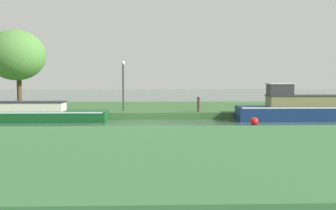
{
  "coord_description": "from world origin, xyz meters",
  "views": [
    {
      "loc": [
        0.72,
        -19.92,
        2.41
      ],
      "look_at": [
        1.42,
        1.2,
        0.9
      ],
      "focal_mm": 41.04,
      "sensor_mm": 36.0,
      "label": 1
    }
  ],
  "objects_px": {
    "forest_barge": "(13,113)",
    "mooring_post_near": "(199,104)",
    "willow_tree_left": "(16,55)",
    "lamp_post": "(123,80)",
    "channel_buoy": "(254,121)",
    "navy_narrowboat": "(318,108)"
  },
  "relations": [
    {
      "from": "forest_barge",
      "to": "mooring_post_near",
      "type": "distance_m",
      "value": 10.41
    },
    {
      "from": "willow_tree_left",
      "to": "lamp_post",
      "type": "xyz_separation_m",
      "value": [
        8.36,
        -5.71,
        -1.77
      ]
    },
    {
      "from": "mooring_post_near",
      "to": "channel_buoy",
      "type": "height_order",
      "value": "mooring_post_near"
    },
    {
      "from": "navy_narrowboat",
      "to": "channel_buoy",
      "type": "height_order",
      "value": "navy_narrowboat"
    },
    {
      "from": "forest_barge",
      "to": "mooring_post_near",
      "type": "xyz_separation_m",
      "value": [
        10.31,
        1.35,
        0.36
      ]
    },
    {
      "from": "willow_tree_left",
      "to": "lamp_post",
      "type": "height_order",
      "value": "willow_tree_left"
    },
    {
      "from": "willow_tree_left",
      "to": "lamp_post",
      "type": "relative_size",
      "value": 1.84
    },
    {
      "from": "forest_barge",
      "to": "lamp_post",
      "type": "height_order",
      "value": "lamp_post"
    },
    {
      "from": "forest_barge",
      "to": "channel_buoy",
      "type": "distance_m",
      "value": 12.92
    },
    {
      "from": "willow_tree_left",
      "to": "mooring_post_near",
      "type": "height_order",
      "value": "willow_tree_left"
    },
    {
      "from": "forest_barge",
      "to": "channel_buoy",
      "type": "bearing_deg",
      "value": -9.01
    },
    {
      "from": "navy_narrowboat",
      "to": "mooring_post_near",
      "type": "bearing_deg",
      "value": 168.41
    },
    {
      "from": "willow_tree_left",
      "to": "lamp_post",
      "type": "bearing_deg",
      "value": -34.35
    },
    {
      "from": "lamp_post",
      "to": "channel_buoy",
      "type": "height_order",
      "value": "lamp_post"
    },
    {
      "from": "forest_barge",
      "to": "willow_tree_left",
      "type": "relative_size",
      "value": 1.76
    },
    {
      "from": "lamp_post",
      "to": "mooring_post_near",
      "type": "relative_size",
      "value": 3.44
    },
    {
      "from": "forest_barge",
      "to": "navy_narrowboat",
      "type": "relative_size",
      "value": 1.11
    },
    {
      "from": "willow_tree_left",
      "to": "channel_buoy",
      "type": "relative_size",
      "value": 13.24
    },
    {
      "from": "lamp_post",
      "to": "mooring_post_near",
      "type": "distance_m",
      "value": 4.75
    },
    {
      "from": "willow_tree_left",
      "to": "mooring_post_near",
      "type": "relative_size",
      "value": 6.33
    },
    {
      "from": "forest_barge",
      "to": "lamp_post",
      "type": "relative_size",
      "value": 3.23
    },
    {
      "from": "forest_barge",
      "to": "channel_buoy",
      "type": "xyz_separation_m",
      "value": [
        12.76,
        -2.02,
        -0.27
      ]
    }
  ]
}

